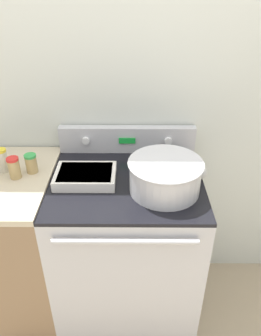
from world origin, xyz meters
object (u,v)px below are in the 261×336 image
Objects in this scene: mixing_bowl at (165,175)px; spice_jar_yellow_cap at (3,160)px; ladle at (199,171)px; spice_jar_red_cap at (14,168)px; casserole_dish at (86,176)px; spice_jar_green_cap at (31,163)px.

mixing_bowl is 2.77× the size of spice_jar_yellow_cap.
ladle is 2.87× the size of spice_jar_red_cap.
spice_jar_red_cap is at bearing -37.87° from spice_jar_yellow_cap.
mixing_bowl reaches higher than ladle.
mixing_bowl reaches higher than casserole_dish.
ladle is (0.55, 0.05, 0.00)m from casserole_dish.
spice_jar_green_cap is 0.14m from spice_jar_yellow_cap.
spice_jar_red_cap is at bearing -177.60° from ladle.
mixing_bowl reaches higher than spice_jar_yellow_cap.
spice_jar_red_cap is at bearing 178.64° from casserole_dish.
spice_jar_green_cap is (-0.65, 0.13, -0.02)m from mixing_bowl.
casserole_dish is 0.94× the size of ladle.
spice_jar_green_cap is at bearing -2.41° from spice_jar_yellow_cap.
spice_jar_red_cap is (-0.90, -0.04, 0.04)m from ladle.
mixing_bowl is 3.52× the size of spice_jar_green_cap.
mixing_bowl is at bearing -11.73° from spice_jar_green_cap.
spice_jar_red_cap is (-0.34, 0.01, 0.04)m from casserole_dish.
spice_jar_red_cap is (-0.72, 0.08, -0.02)m from mixing_bowl.
spice_jar_green_cap is at bearing 168.27° from mixing_bowl.
mixing_bowl is 0.80m from spice_jar_yellow_cap.
spice_jar_red_cap is 0.87× the size of spice_jar_yellow_cap.
ladle is at bearing -0.91° from spice_jar_green_cap.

